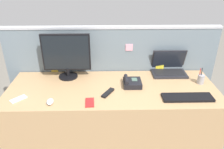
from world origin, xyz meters
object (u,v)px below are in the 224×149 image
at_px(desktop_monitor, 66,55).
at_px(keyboard_main, 187,97).
at_px(laptop, 169,67).
at_px(desk_phone, 132,83).
at_px(cell_phone_red_case, 90,102).
at_px(pen_cup, 201,79).
at_px(computer_mouse_right_hand, 50,102).
at_px(tv_remote, 108,93).
at_px(cell_phone_white_slab, 18,99).

xyz_separation_m(desktop_monitor, keyboard_main, (1.13, -0.45, -0.24)).
distance_m(laptop, desk_phone, 0.51).
distance_m(desk_phone, keyboard_main, 0.54).
bearing_deg(cell_phone_red_case, pen_cup, 12.94).
distance_m(computer_mouse_right_hand, tv_remote, 0.52).
relative_size(laptop, keyboard_main, 0.81).
bearing_deg(computer_mouse_right_hand, tv_remote, 10.28).
height_order(desk_phone, keyboard_main, desk_phone).
distance_m(desktop_monitor, laptop, 1.11).
relative_size(keyboard_main, tv_remote, 2.65).
bearing_deg(tv_remote, cell_phone_white_slab, -143.23).
height_order(desk_phone, pen_cup, pen_cup).
xyz_separation_m(cell_phone_white_slab, tv_remote, (0.80, 0.08, 0.01)).
height_order(computer_mouse_right_hand, pen_cup, pen_cup).
bearing_deg(desk_phone, computer_mouse_right_hand, -158.32).
distance_m(computer_mouse_right_hand, pen_cup, 1.47).
bearing_deg(pen_cup, desk_phone, -178.00).
height_order(laptop, computer_mouse_right_hand, laptop).
height_order(desktop_monitor, cell_phone_white_slab, desktop_monitor).
relative_size(computer_mouse_right_hand, cell_phone_white_slab, 0.71).
relative_size(keyboard_main, computer_mouse_right_hand, 4.51).
bearing_deg(tv_remote, desktop_monitor, 171.01).
bearing_deg(computer_mouse_right_hand, pen_cup, 6.99).
relative_size(desktop_monitor, cell_phone_white_slab, 3.50).
bearing_deg(laptop, computer_mouse_right_hand, -154.26).
distance_m(computer_mouse_right_hand, cell_phone_red_case, 0.34).
bearing_deg(keyboard_main, desktop_monitor, 158.44).
xyz_separation_m(computer_mouse_right_hand, cell_phone_white_slab, (-0.30, 0.07, -0.01)).
bearing_deg(laptop, tv_remote, -147.70).
bearing_deg(keyboard_main, cell_phone_red_case, -176.49).
bearing_deg(cell_phone_red_case, cell_phone_white_slab, 170.14).
xyz_separation_m(pen_cup, tv_remote, (-0.93, -0.18, -0.04)).
bearing_deg(keyboard_main, cell_phone_white_slab, 179.44).
xyz_separation_m(desk_phone, pen_cup, (0.70, 0.02, 0.02)).
relative_size(desk_phone, tv_remote, 1.08).
relative_size(cell_phone_white_slab, tv_remote, 0.83).
bearing_deg(desktop_monitor, cell_phone_white_slab, -131.41).
bearing_deg(keyboard_main, pen_cup, 51.49).
relative_size(desk_phone, computer_mouse_right_hand, 1.84).
bearing_deg(desk_phone, desktop_monitor, 162.76).
xyz_separation_m(cell_phone_white_slab, cell_phone_red_case, (0.64, -0.07, 0.00)).
height_order(laptop, pen_cup, laptop).
relative_size(cell_phone_white_slab, cell_phone_red_case, 1.00).
distance_m(desktop_monitor, cell_phone_red_case, 0.62).
bearing_deg(computer_mouse_right_hand, desktop_monitor, 74.95).
height_order(cell_phone_red_case, tv_remote, tv_remote).
relative_size(pen_cup, cell_phone_red_case, 1.19).
relative_size(computer_mouse_right_hand, tv_remote, 0.59).
distance_m(cell_phone_white_slab, cell_phone_red_case, 0.65).
distance_m(pen_cup, tv_remote, 0.95).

